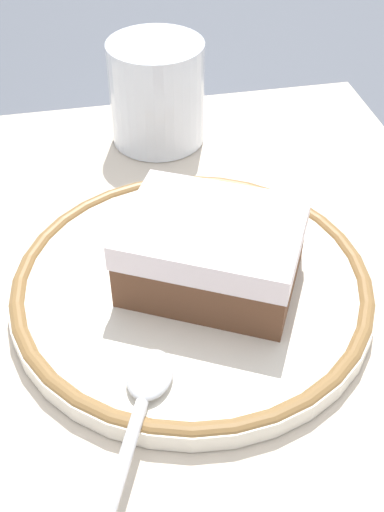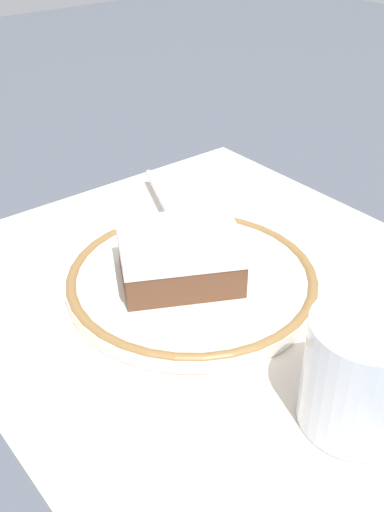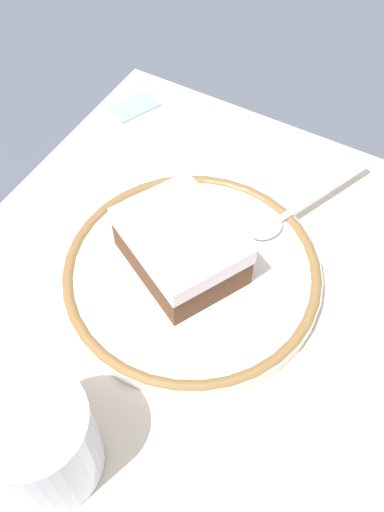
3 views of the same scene
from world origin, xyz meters
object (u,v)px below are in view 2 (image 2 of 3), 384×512
Objects in this scene: plate at (192,279)px; cake_slice at (180,256)px; cup at (360,380)px; spoon at (169,212)px.

plate is 0.03m from cake_slice.
plate is at bearing -2.73° from cup.
cake_slice reaches higher than spoon.
plate is 0.19m from cup.
cake_slice is 0.88× the size of spoon.
cup is at bearing 177.27° from plate.
cup is (-0.19, 0.01, 0.03)m from plate.
spoon is (0.10, -0.06, -0.02)m from cake_slice.
cake_slice is 0.19m from cup.
plate is 0.11m from spoon.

